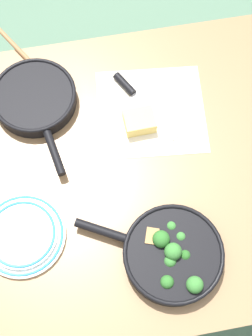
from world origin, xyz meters
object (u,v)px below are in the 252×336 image
(skillet_eggs, at_px, (35,99))
(wooden_spoon, at_px, (31,62))
(skillet_broccoli, at_px, (172,254))
(grater_knife, at_px, (136,97))
(cheese_block, at_px, (139,122))
(dinner_plate_stack, at_px, (22,235))

(skillet_eggs, relative_size, wooden_spoon, 1.18)
(wooden_spoon, bearing_deg, skillet_eggs, -30.63)
(skillet_broccoli, relative_size, grater_knife, 1.49)
(skillet_eggs, height_order, cheese_block, skillet_eggs)
(skillet_eggs, distance_m, dinner_plate_stack, 0.42)
(cheese_block, bearing_deg, grater_knife, -94.83)
(skillet_eggs, relative_size, dinner_plate_stack, 1.67)
(skillet_eggs, distance_m, cheese_block, 0.32)
(skillet_eggs, distance_m, grater_knife, 0.31)
(skillet_broccoli, relative_size, dinner_plate_stack, 1.62)
(skillet_eggs, bearing_deg, grater_knife, 71.98)
(wooden_spoon, bearing_deg, grater_knife, 27.68)
(skillet_broccoli, xyz_separation_m, dinner_plate_stack, (0.39, -0.13, -0.02))
(wooden_spoon, distance_m, cheese_block, 0.41)
(skillet_broccoli, distance_m, wooden_spoon, 0.75)
(grater_knife, bearing_deg, dinner_plate_stack, -75.20)
(wooden_spoon, height_order, dinner_plate_stack, dinner_plate_stack)
(skillet_broccoli, xyz_separation_m, cheese_block, (0.01, -0.41, -0.01))
(grater_knife, distance_m, cheese_block, 0.09)
(skillet_broccoli, height_order, skillet_eggs, skillet_broccoli)
(wooden_spoon, relative_size, dinner_plate_stack, 1.41)
(skillet_broccoli, bearing_deg, grater_knife, -61.22)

